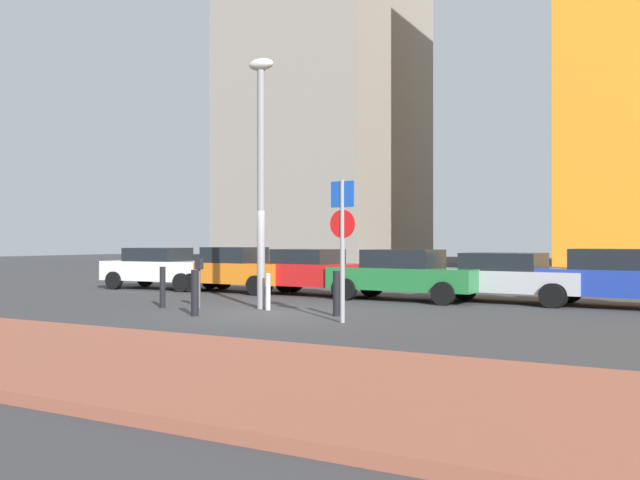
# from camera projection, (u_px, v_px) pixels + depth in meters

# --- Properties ---
(ground_plane) EXTENTS (120.00, 120.00, 0.00)m
(ground_plane) POSITION_uv_depth(u_px,v_px,m) (267.00, 313.00, 15.85)
(ground_plane) COLOR #38383A
(sidewalk_brick) EXTENTS (40.00, 4.35, 0.14)m
(sidewalk_brick) POSITION_uv_depth(u_px,v_px,m) (29.00, 350.00, 10.03)
(sidewalk_brick) COLOR #93513D
(sidewalk_brick) RESTS_ON ground
(parked_car_white) EXTENTS (4.44, 2.19, 1.49)m
(parked_car_white) POSITION_uv_depth(u_px,v_px,m) (161.00, 268.00, 23.98)
(parked_car_white) COLOR white
(parked_car_white) RESTS_ON ground
(parked_car_orange) EXTENTS (4.00, 2.01, 1.52)m
(parked_car_orange) POSITION_uv_depth(u_px,v_px,m) (237.00, 269.00, 22.47)
(parked_car_orange) COLOR orange
(parked_car_orange) RESTS_ON ground
(parked_car_red) EXTENTS (4.44, 2.19, 1.47)m
(parked_car_red) POSITION_uv_depth(u_px,v_px,m) (314.00, 271.00, 21.11)
(parked_car_red) COLOR red
(parked_car_red) RESTS_ON ground
(parked_car_green) EXTENTS (4.51, 2.14, 1.48)m
(parked_car_green) POSITION_uv_depth(u_px,v_px,m) (405.00, 274.00, 19.33)
(parked_car_green) COLOR #237238
(parked_car_green) RESTS_ON ground
(parked_car_silver) EXTENTS (4.46, 2.27, 1.40)m
(parked_car_silver) POSITION_uv_depth(u_px,v_px,m) (505.00, 276.00, 18.66)
(parked_car_silver) COLOR #B7BABF
(parked_car_silver) RESTS_ON ground
(parked_car_blue) EXTENTS (4.33, 2.22, 1.53)m
(parked_car_blue) POSITION_uv_depth(u_px,v_px,m) (621.00, 277.00, 17.10)
(parked_car_blue) COLOR #1E389E
(parked_car_blue) RESTS_ON ground
(parking_sign_post) EXTENTS (0.60, 0.10, 3.02)m
(parking_sign_post) POSITION_uv_depth(u_px,v_px,m) (342.00, 233.00, 14.01)
(parking_sign_post) COLOR gray
(parking_sign_post) RESTS_ON ground
(parking_meter) EXTENTS (0.18, 0.14, 1.28)m
(parking_meter) POSITION_uv_depth(u_px,v_px,m) (199.00, 276.00, 17.08)
(parking_meter) COLOR #4C4C51
(parking_meter) RESTS_ON ground
(street_lamp) EXTENTS (0.70, 0.36, 6.38)m
(street_lamp) POSITION_uv_depth(u_px,v_px,m) (261.00, 160.00, 16.90)
(street_lamp) COLOR gray
(street_lamp) RESTS_ON ground
(traffic_bollard_near) EXTENTS (0.13, 0.13, 0.92)m
(traffic_bollard_near) POSITION_uv_depth(u_px,v_px,m) (268.00, 292.00, 16.56)
(traffic_bollard_near) COLOR #B7B7BC
(traffic_bollard_near) RESTS_ON ground
(traffic_bollard_mid) EXTENTS (0.16, 0.16, 1.04)m
(traffic_bollard_mid) POSITION_uv_depth(u_px,v_px,m) (336.00, 293.00, 15.25)
(traffic_bollard_mid) COLOR black
(traffic_bollard_mid) RESTS_ON ground
(traffic_bollard_far) EXTENTS (0.17, 0.17, 1.06)m
(traffic_bollard_far) POSITION_uv_depth(u_px,v_px,m) (195.00, 293.00, 15.26)
(traffic_bollard_far) COLOR black
(traffic_bollard_far) RESTS_ON ground
(traffic_bollard_edge) EXTENTS (0.15, 0.15, 1.06)m
(traffic_bollard_edge) POSITION_uv_depth(u_px,v_px,m) (163.00, 287.00, 17.18)
(traffic_bollard_edge) COLOR black
(traffic_bollard_edge) RESTS_ON ground
(building_under_construction) EXTENTS (10.98, 14.05, 21.32)m
(building_under_construction) POSITION_uv_depth(u_px,v_px,m) (330.00, 119.00, 48.30)
(building_under_construction) COLOR gray
(building_under_construction) RESTS_ON ground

